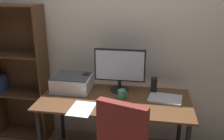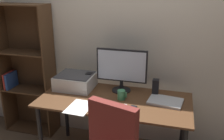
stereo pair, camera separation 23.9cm
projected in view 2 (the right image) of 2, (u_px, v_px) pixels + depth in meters
The scene contains 12 objects.
back_wall at pixel (127, 34), 2.76m from camera, with size 6.40×0.10×2.60m, color beige.
desk at pixel (114, 107), 2.49m from camera, with size 1.50×0.71×0.74m.
monitor at pixel (122, 68), 2.57m from camera, with size 0.53×0.20×0.46m.
keyboard at pixel (111, 106), 2.31m from camera, with size 0.29×0.11×0.02m, color #B7BABC.
mouse at pixel (133, 109), 2.23m from camera, with size 0.06×0.10×0.03m, color black.
coffee_mug at pixel (121, 95), 2.44m from camera, with size 0.09×0.08×0.10m.
laptop at pixel (165, 101), 2.39m from camera, with size 0.32×0.23×0.02m, color #B7BABC.
speaker_left at pixel (89, 80), 2.71m from camera, with size 0.06×0.07×0.17m, color black.
speaker_right at pixel (155, 87), 2.53m from camera, with size 0.06×0.07×0.17m, color black.
printer at pixel (75, 81), 2.70m from camera, with size 0.40×0.34×0.16m.
paper_sheet at pixel (80, 107), 2.30m from camera, with size 0.21×0.30×0.00m, color white.
bookshelf at pixel (28, 71), 3.07m from camera, with size 0.65×0.28×1.61m.
Camera 2 is at (0.57, -2.15, 1.83)m, focal length 39.65 mm.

